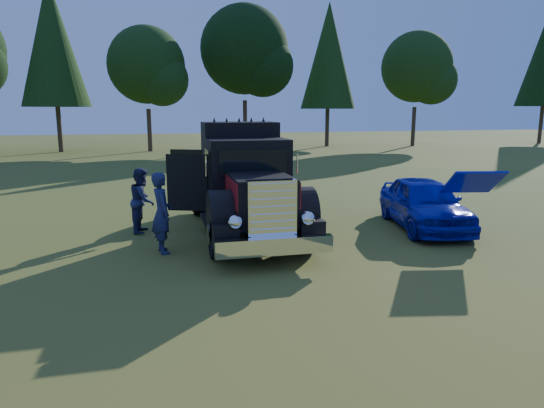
{
  "coord_description": "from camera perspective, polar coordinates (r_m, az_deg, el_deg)",
  "views": [
    {
      "loc": [
        -3.54,
        -11.54,
        3.34
      ],
      "look_at": [
        -0.77,
        0.05,
        1.02
      ],
      "focal_mm": 32.0,
      "sensor_mm": 36.0,
      "label": 1
    }
  ],
  "objects": [
    {
      "name": "hotrod_coupe",
      "position": [
        14.48,
        17.49,
        0.14
      ],
      "size": [
        2.48,
        4.5,
        1.89
      ],
      "color": "#0A07A4",
      "rests_on": "ground"
    },
    {
      "name": "spectator_far",
      "position": [
        13.79,
        -14.98,
        0.43
      ],
      "size": [
        0.83,
        0.98,
        1.78
      ],
      "primitive_type": "imported",
      "rotation": [
        0.0,
        0.0,
        1.38
      ],
      "color": "#1A243D",
      "rests_on": "ground"
    },
    {
      "name": "spectator_near",
      "position": [
        11.64,
        -12.85,
        -1.03
      ],
      "size": [
        0.6,
        0.78,
        1.92
      ],
      "primitive_type": "imported",
      "rotation": [
        0.0,
        0.0,
        1.78
      ],
      "color": "#222D4F",
      "rests_on": "ground"
    },
    {
      "name": "diamond_t_truck",
      "position": [
        13.13,
        -3.17,
        1.99
      ],
      "size": [
        3.32,
        7.16,
        3.0
      ],
      "color": "black",
      "rests_on": "ground"
    },
    {
      "name": "treeline",
      "position": [
        39.13,
        -18.28,
        16.9
      ],
      "size": [
        72.1,
        24.04,
        13.84
      ],
      "color": "#2D2116",
      "rests_on": "ground"
    },
    {
      "name": "ground",
      "position": [
        12.52,
        3.52,
        -4.45
      ],
      "size": [
        120.0,
        120.0,
        0.0
      ],
      "primitive_type": "plane",
      "color": "#335318",
      "rests_on": "ground"
    }
  ]
}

